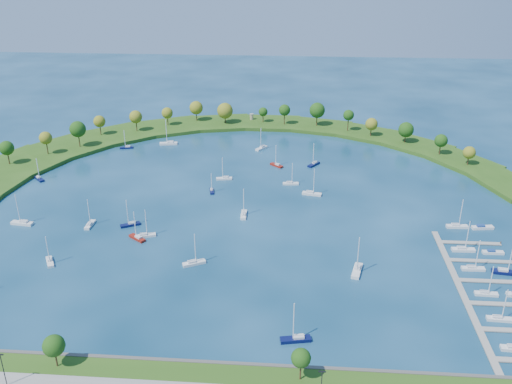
# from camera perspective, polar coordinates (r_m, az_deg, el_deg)

# --- Properties ---
(ground) EXTENTS (700.00, 700.00, 0.00)m
(ground) POSITION_cam_1_polar(r_m,az_deg,el_deg) (244.60, -1.26, -1.30)
(ground) COLOR #072A42
(ground) RESTS_ON ground
(breakwater) EXTENTS (286.74, 247.64, 2.00)m
(breakwater) POSITION_cam_1_polar(r_m,az_deg,el_deg) (295.92, -9.33, 3.25)
(breakwater) COLOR #274C14
(breakwater) RESTS_ON ground
(breakwater_trees) EXTENTS (239.45, 89.54, 14.49)m
(breakwater_trees) POSITION_cam_1_polar(r_m,az_deg,el_deg) (325.93, -2.01, 7.29)
(breakwater_trees) COLOR #382314
(breakwater_trees) RESTS_ON breakwater
(harbor_tower) EXTENTS (2.60, 2.60, 3.83)m
(harbor_tower) POSITION_cam_1_polar(r_m,az_deg,el_deg) (356.74, -0.46, 7.72)
(harbor_tower) COLOR gray
(harbor_tower) RESTS_ON breakwater
(dock_system) EXTENTS (24.28, 82.00, 1.60)m
(dock_system) POSITION_cam_1_polar(r_m,az_deg,el_deg) (200.52, 22.31, -9.43)
(dock_system) COLOR gray
(dock_system) RESTS_ON ground
(moored_boat_0) EXTENTS (7.50, 3.71, 10.63)m
(moored_boat_0) POSITION_cam_1_polar(r_m,az_deg,el_deg) (319.79, -13.10, 4.52)
(moored_boat_0) COLOR #090F3C
(moored_boat_0) RESTS_ON ground
(moored_boat_1) EXTENTS (9.12, 4.18, 12.94)m
(moored_boat_1) POSITION_cam_1_polar(r_m,az_deg,el_deg) (254.75, 5.72, -0.10)
(moored_boat_1) COLOR silver
(moored_boat_1) RESTS_ON ground
(moored_boat_2) EXTENTS (7.95, 3.34, 11.34)m
(moored_boat_2) POSITION_cam_1_polar(r_m,az_deg,el_deg) (270.50, -3.27, 1.47)
(moored_boat_2) COLOR silver
(moored_boat_2) RESTS_ON ground
(moored_boat_3) EXTENTS (7.68, 6.63, 11.72)m
(moored_boat_3) POSITION_cam_1_polar(r_m,az_deg,el_deg) (221.20, -12.06, -4.55)
(moored_boat_3) COLOR maroon
(moored_boat_3) RESTS_ON ground
(moored_boat_4) EXTENTS (6.70, 8.08, 12.17)m
(moored_boat_4) POSITION_cam_1_polar(r_m,az_deg,el_deg) (288.90, 5.95, 2.90)
(moored_boat_4) COLOR #090F3C
(moored_boat_4) RESTS_ON ground
(moored_boat_5) EXTENTS (7.13, 6.73, 11.28)m
(moored_boat_5) POSITION_cam_1_polar(r_m,az_deg,el_deg) (286.40, 2.13, 2.82)
(moored_boat_5) COLOR maroon
(moored_boat_5) RESTS_ON ground
(moored_boat_6) EXTENTS (2.54, 8.31, 12.13)m
(moored_boat_6) POSITION_cam_1_polar(r_m,az_deg,el_deg) (234.24, -1.27, -2.27)
(moored_boat_6) COLOR silver
(moored_boat_6) RESTS_ON ground
(moored_boat_7) EXTENTS (9.24, 4.16, 13.13)m
(moored_boat_7) POSITION_cam_1_polar(r_m,az_deg,el_deg) (166.53, 4.11, -14.71)
(moored_boat_7) COLOR #090F3C
(moored_boat_7) RESTS_ON ground
(moored_boat_8) EXTENTS (6.80, 8.30, 12.45)m
(moored_boat_8) POSITION_cam_1_polar(r_m,az_deg,el_deg) (310.45, 0.58, 4.57)
(moored_boat_8) COLOR silver
(moored_boat_8) RESTS_ON ground
(moored_boat_9) EXTENTS (10.29, 4.29, 14.68)m
(moored_boat_9) POSITION_cam_1_polar(r_m,az_deg,el_deg) (321.51, -8.93, 4.99)
(moored_boat_9) COLOR silver
(moored_boat_9) RESTS_ON ground
(moored_boat_10) EXTENTS (3.10, 6.62, 9.39)m
(moored_boat_10) POSITION_cam_1_polar(r_m,az_deg,el_deg) (257.36, -4.55, 0.18)
(moored_boat_10) COLOR #090F3C
(moored_boat_10) RESTS_ON ground
(moored_boat_11) EXTENTS (7.64, 2.75, 11.00)m
(moored_boat_11) POSITION_cam_1_polar(r_m,az_deg,el_deg) (264.91, 3.56, 0.95)
(moored_boat_11) COLOR silver
(moored_boat_11) RESTS_ON ground
(moored_boat_12) EXTENTS (8.15, 4.79, 11.58)m
(moored_boat_12) POSITION_cam_1_polar(r_m,az_deg,el_deg) (222.39, -11.26, -4.31)
(moored_boat_12) COLOR silver
(moored_boat_12) RESTS_ON ground
(moored_boat_13) EXTENTS (8.10, 5.69, 11.73)m
(moored_boat_13) POSITION_cam_1_polar(r_m,az_deg,el_deg) (231.95, -12.74, -3.20)
(moored_boat_13) COLOR #090F3C
(moored_boat_13) RESTS_ON ground
(moored_boat_14) EXTENTS (7.01, 6.91, 11.31)m
(moored_boat_14) POSITION_cam_1_polar(r_m,az_deg,el_deg) (289.39, -21.32, 1.33)
(moored_boat_14) COLOR #090F3C
(moored_boat_14) RESTS_ON ground
(moored_boat_15) EXTENTS (2.33, 7.83, 11.46)m
(moored_boat_15) POSITION_cam_1_polar(r_m,az_deg,el_deg) (236.10, -16.65, -3.14)
(moored_boat_15) COLOR silver
(moored_boat_15) RESTS_ON ground
(moored_boat_16) EXTENTS (9.38, 3.67, 13.43)m
(moored_boat_16) POSITION_cam_1_polar(r_m,az_deg,el_deg) (246.55, -22.82, -2.88)
(moored_boat_16) COLOR silver
(moored_boat_16) RESTS_ON ground
(moored_boat_17) EXTENTS (5.58, 7.65, 11.15)m
(moored_boat_17) POSITION_cam_1_polar(r_m,az_deg,el_deg) (214.45, -20.37, -6.63)
(moored_boat_17) COLOR silver
(moored_boat_17) RESTS_ON ground
(moored_boat_18) EXTENTS (4.91, 10.08, 14.28)m
(moored_boat_18) POSITION_cam_1_polar(r_m,az_deg,el_deg) (199.19, 10.31, -7.84)
(moored_boat_18) COLOR silver
(moored_boat_18) RESTS_ON ground
(moored_boat_20) EXTENTS (8.44, 5.84, 12.19)m
(moored_boat_20) POSITION_cam_1_polar(r_m,az_deg,el_deg) (201.66, -6.38, -7.15)
(moored_boat_20) COLOR silver
(moored_boat_20) RESTS_ON ground
(docked_boat_2) EXTENTS (7.74, 2.59, 11.20)m
(docked_boat_2) POSITION_cam_1_polar(r_m,az_deg,el_deg) (188.91, 23.65, -11.73)
(docked_boat_2) COLOR silver
(docked_boat_2) RESTS_ON ground
(docked_boat_4) EXTENTS (7.51, 2.39, 10.92)m
(docked_boat_4) POSITION_cam_1_polar(r_m,az_deg,el_deg) (199.28, 22.50, -9.51)
(docked_boat_4) COLOR silver
(docked_boat_4) RESTS_ON ground
(docked_boat_6) EXTENTS (8.12, 2.50, 11.84)m
(docked_boat_6) POSITION_cam_1_polar(r_m,az_deg,el_deg) (211.56, 21.34, -7.23)
(docked_boat_6) COLOR silver
(docked_boat_6) RESTS_ON ground
(docked_boat_7) EXTENTS (9.35, 3.67, 13.38)m
(docked_boat_7) POSITION_cam_1_polar(r_m,az_deg,el_deg) (213.65, 24.16, -7.41)
(docked_boat_7) COLOR #090F3C
(docked_boat_7) RESTS_ON ground
(docked_boat_8) EXTENTS (8.60, 2.63, 12.55)m
(docked_boat_8) POSITION_cam_1_polar(r_m,az_deg,el_deg) (222.43, 20.45, -5.47)
(docked_boat_8) COLOR silver
(docked_boat_8) RESTS_ON ground
(docked_boat_9) EXTENTS (7.75, 2.34, 1.57)m
(docked_boat_9) POSITION_cam_1_polar(r_m,az_deg,el_deg) (224.92, 23.07, -5.69)
(docked_boat_9) COLOR silver
(docked_boat_9) RESTS_ON ground
(docked_boat_10) EXTENTS (8.62, 2.78, 12.52)m
(docked_boat_10) POSITION_cam_1_polar(r_m,az_deg,el_deg) (239.05, 19.88, -3.25)
(docked_boat_10) COLOR silver
(docked_boat_10) RESTS_ON ground
(docked_boat_11) EXTENTS (8.93, 3.67, 1.77)m
(docked_boat_11) POSITION_cam_1_polar(r_m,az_deg,el_deg) (241.95, 22.16, -3.36)
(docked_boat_11) COLOR silver
(docked_boat_11) RESTS_ON ground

